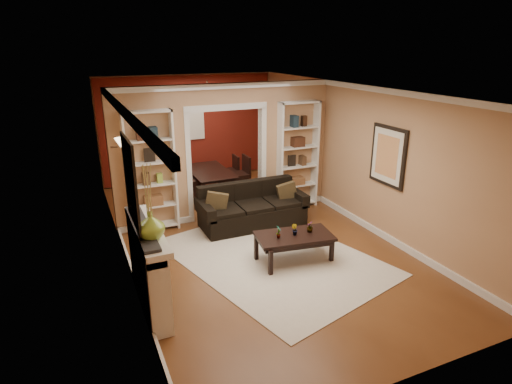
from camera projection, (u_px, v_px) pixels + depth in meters
name	position (u px, v px, depth m)	size (l,w,h in m)	color
floor	(250.00, 236.00, 8.01)	(8.00, 8.00, 0.00)	brown
ceiling	(249.00, 89.00, 7.12)	(8.00, 8.00, 0.00)	white
wall_back	(189.00, 128.00, 11.02)	(8.00, 8.00, 0.00)	tan
wall_front	(412.00, 270.00, 4.11)	(8.00, 8.00, 0.00)	tan
wall_left	(118.00, 182.00, 6.70)	(8.00, 8.00, 0.00)	tan
wall_right	(354.00, 154.00, 8.42)	(8.00, 8.00, 0.00)	tan
partition_wall	(226.00, 152.00, 8.60)	(4.50, 0.15, 2.70)	tan
red_back_panel	(189.00, 129.00, 11.00)	(4.44, 0.04, 2.64)	maroon
dining_window	(189.00, 121.00, 10.89)	(0.78, 0.03, 0.98)	#8CA5CC
area_rug	(272.00, 257.00, 7.20)	(2.62, 3.66, 0.01)	beige
sofa	(252.00, 206.00, 8.36)	(2.10, 0.91, 0.82)	black
pillow_left	(216.00, 203.00, 7.99)	(0.40, 0.11, 0.40)	brown
pillow_right	(287.00, 192.00, 8.57)	(0.38, 0.11, 0.38)	brown
coffee_table	(294.00, 248.00, 7.03)	(1.23, 0.67, 0.47)	black
plant_left	(279.00, 232.00, 6.81)	(0.11, 0.08, 0.21)	#336626
plant_center	(294.00, 230.00, 6.92)	(0.10, 0.08, 0.18)	#336626
plant_right	(310.00, 227.00, 7.03)	(0.10, 0.10, 0.19)	#336626
bookshelf_left	(151.00, 172.00, 7.93)	(0.90, 0.30, 2.30)	white
bookshelf_right	(297.00, 156.00, 9.11)	(0.90, 0.30, 2.30)	white
fireplace	(150.00, 267.00, 5.72)	(0.32, 1.70, 1.16)	white
vase	(151.00, 226.00, 5.15)	(0.34, 0.34, 0.35)	#8CB339
mirror	(130.00, 182.00, 5.27)	(0.03, 0.95, 1.10)	silver
wall_sconce	(117.00, 145.00, 7.06)	(0.18, 0.18, 0.22)	#FFE0A5
framed_art	(388.00, 156.00, 7.48)	(0.04, 0.85, 1.05)	black
dining_table	(211.00, 182.00, 10.23)	(0.90, 1.62, 0.57)	black
dining_chair_nw	(191.00, 180.00, 9.69)	(0.47, 0.47, 0.95)	black
dining_chair_ne	(237.00, 175.00, 10.12)	(0.46, 0.46, 0.94)	black
dining_chair_sw	(185.00, 174.00, 10.21)	(0.47, 0.47, 0.95)	black
dining_chair_se	(228.00, 171.00, 10.66)	(0.40, 0.40, 0.80)	black
chandelier	(203.00, 109.00, 9.68)	(0.50, 0.50, 0.30)	#39261A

